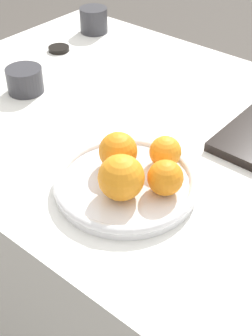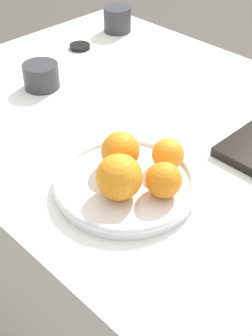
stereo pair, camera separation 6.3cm
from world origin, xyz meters
TOP-DOWN VIEW (x-y plane):
  - ground_plane at (0.00, 0.00)m, footprint 12.00×12.00m
  - table at (0.00, 0.00)m, footprint 1.24×0.85m
  - fruit_platter at (0.11, -0.21)m, footprint 0.27×0.27m
  - orange_0 at (0.12, -0.24)m, footprint 0.08×0.08m
  - orange_1 at (0.18, -0.19)m, footprint 0.06×0.06m
  - orange_2 at (0.07, -0.18)m, footprint 0.07×0.07m
  - orange_3 at (0.13, -0.12)m, footprint 0.06×0.06m
  - cup_0 at (-0.32, -0.08)m, footprint 0.09×0.09m
  - cup_1 at (-0.45, 0.30)m, footprint 0.08×0.08m
  - soy_dish at (-0.43, 0.14)m, footprint 0.06×0.06m

SIDE VIEW (x-z plane):
  - ground_plane at x=0.00m, z-range 0.00..0.00m
  - table at x=0.00m, z-range 0.00..0.74m
  - soy_dish at x=-0.43m, z-range 0.74..0.75m
  - fruit_platter at x=0.11m, z-range 0.74..0.77m
  - cup_0 at x=-0.32m, z-range 0.74..0.80m
  - cup_1 at x=-0.45m, z-range 0.74..0.82m
  - orange_3 at x=0.13m, z-range 0.76..0.82m
  - orange_1 at x=0.18m, z-range 0.76..0.83m
  - orange_2 at x=0.07m, z-range 0.76..0.83m
  - orange_0 at x=0.12m, z-range 0.76..0.84m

